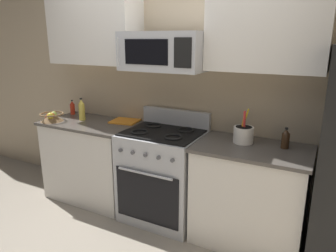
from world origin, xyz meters
TOP-DOWN VIEW (x-y plane):
  - wall_back at (0.00, 1.10)m, footprint 8.00×0.10m
  - counter_left at (-0.92, 0.71)m, footprint 1.06×0.63m
  - range_oven at (-0.00, 0.72)m, footprint 0.76×0.67m
  - counter_right at (0.88, 0.71)m, footprint 0.97×0.63m
  - microwave at (-0.00, 0.74)m, footprint 0.79×0.44m
  - upper_cabinets_left at (-0.92, 0.88)m, footprint 1.05×0.34m
  - upper_cabinets_right at (0.88, 0.88)m, footprint 0.96×0.34m
  - utensil_crock at (0.77, 0.80)m, footprint 0.18×0.18m
  - fruit_basket at (-1.32, 0.54)m, footprint 0.26×0.26m
  - apple_loose at (-1.37, 0.54)m, footprint 0.08×0.08m
  - cutting_board at (-0.58, 0.90)m, footprint 0.32×0.30m
  - bottle_oil at (-1.06, 0.74)m, footprint 0.07×0.07m
  - bottle_hot_sauce at (-1.36, 0.90)m, footprint 0.06×0.06m
  - bottle_soy at (1.12, 0.81)m, footprint 0.07×0.07m

SIDE VIEW (x-z plane):
  - counter_left at x=-0.92m, z-range 0.00..0.91m
  - counter_right at x=0.88m, z-range 0.00..0.91m
  - range_oven at x=0.00m, z-range -0.07..1.02m
  - cutting_board at x=-0.58m, z-range 0.91..0.93m
  - apple_loose at x=-1.37m, z-range 0.91..0.99m
  - fruit_basket at x=-1.32m, z-range 0.91..1.02m
  - utensil_crock at x=0.77m, z-range 0.84..1.14m
  - bottle_hot_sauce at x=-1.36m, z-range 0.90..1.08m
  - bottle_soy at x=1.12m, z-range 0.90..1.08m
  - bottle_oil at x=-1.06m, z-range 0.90..1.15m
  - wall_back at x=0.00m, z-range 0.00..2.60m
  - microwave at x=0.00m, z-range 1.51..1.86m
  - upper_cabinets_left at x=-0.92m, z-range 1.53..2.24m
  - upper_cabinets_right at x=0.88m, z-range 1.53..2.24m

